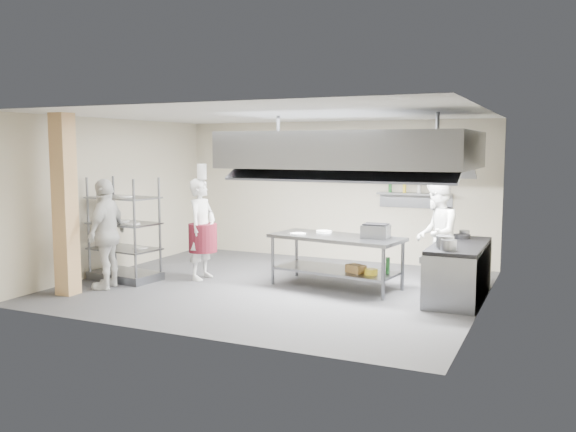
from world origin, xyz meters
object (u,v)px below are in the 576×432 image
at_px(cooking_range, 458,273).
at_px(chef_head, 202,229).
at_px(pass_rack, 124,229).
at_px(chef_line, 437,235).
at_px(stockpot, 445,242).
at_px(chef_plating, 107,234).
at_px(griddle, 376,232).
at_px(island, 336,262).

distance_m(cooking_range, chef_head, 4.63).
distance_m(pass_rack, chef_line, 5.63).
bearing_deg(stockpot, cooking_range, 75.20).
relative_size(chef_head, chef_plating, 0.98).
height_order(cooking_range, griddle, griddle).
xyz_separation_m(cooking_range, chef_plating, (-5.68, -1.77, 0.54)).
height_order(chef_plating, stockpot, chef_plating).
distance_m(pass_rack, chef_plating, 0.68).
bearing_deg(griddle, chef_plating, -158.87).
bearing_deg(chef_line, stockpot, 10.29).
height_order(island, pass_rack, pass_rack).
bearing_deg(chef_line, chef_head, -81.98).
bearing_deg(chef_head, chef_line, -76.02).
distance_m(cooking_range, chef_plating, 5.97).
relative_size(pass_rack, stockpot, 6.88).
xyz_separation_m(pass_rack, cooking_range, (5.85, 1.11, -0.53)).
bearing_deg(chef_plating, chef_line, 101.90).
relative_size(pass_rack, cooking_range, 0.95).
distance_m(pass_rack, cooking_range, 5.98).
bearing_deg(chef_plating, pass_rack, -178.35).
bearing_deg(chef_line, island, -73.80).
bearing_deg(island, stockpot, -4.82).
height_order(pass_rack, stockpot, pass_rack).
distance_m(pass_rack, chef_head, 1.43).
distance_m(chef_line, chef_plating, 5.72).
xyz_separation_m(pass_rack, stockpot, (5.71, 0.58, 0.05)).
relative_size(chef_plating, griddle, 4.24).
xyz_separation_m(chef_head, stockpot, (4.44, -0.07, 0.06)).
relative_size(chef_head, griddle, 4.15).
bearing_deg(stockpot, pass_rack, -174.22).
height_order(chef_head, chef_line, chef_line).
bearing_deg(chef_plating, griddle, 99.56).
bearing_deg(chef_plating, island, 102.71).
xyz_separation_m(island, pass_rack, (-3.77, -1.04, 0.49)).
distance_m(griddle, stockpot, 1.35).
height_order(pass_rack, chef_head, pass_rack).
bearing_deg(chef_head, griddle, -82.70).
relative_size(chef_line, griddle, 4.17).
bearing_deg(griddle, chef_line, 33.35).
bearing_deg(griddle, stockpot, -23.30).
height_order(island, chef_head, chef_head).
bearing_deg(chef_plating, cooking_range, 94.67).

